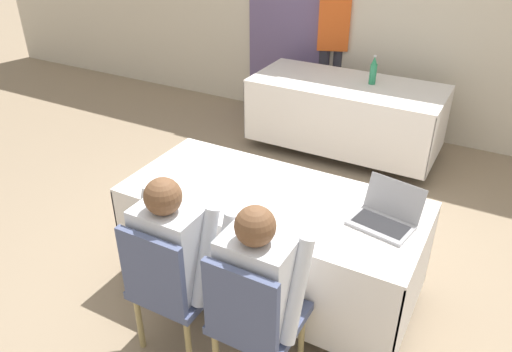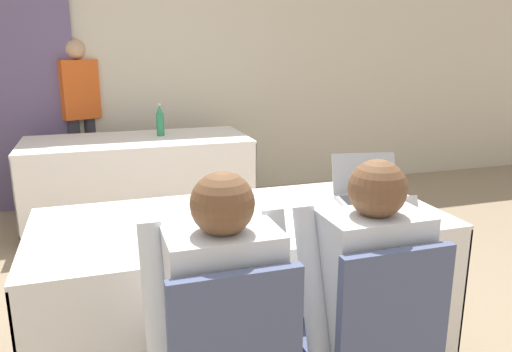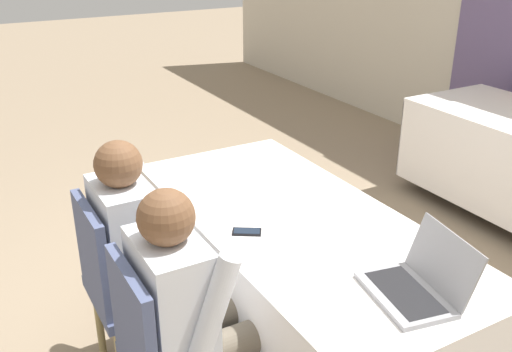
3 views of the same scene
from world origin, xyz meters
The scene contains 12 objects.
wall_back centered at (0.00, 2.98, 1.35)m, with size 12.00×0.06×2.70m.
curtain_panel centered at (-1.28, 2.92, 1.33)m, with size 1.02×0.04×2.65m.
conference_table_near centered at (0.00, 0.00, 0.58)m, with size 1.89×0.86×0.75m.
conference_table_far centered at (-0.29, 2.22, 0.58)m, with size 1.89×0.86×0.75m.
laptop centered at (0.70, 0.04, 0.80)m, with size 0.39×0.35×0.22m.
cell_phone centered at (0.01, -0.26, 0.76)m, with size 0.12×0.14×0.01m.
paper_beside_laptop centered at (-0.44, -0.25, 0.75)m, with size 0.31×0.35×0.00m.
water_bottle centered at (-0.08, 2.30, 0.88)m, with size 0.07×0.07×0.28m.
chair_near_right centered at (0.27, -0.74, 0.50)m, with size 0.44×0.44×0.90m.
person_checkered_shirt centered at (-0.27, -0.63, 0.66)m, with size 0.50×0.52×1.16m.
person_white_shirt centered at (0.27, -0.63, 0.66)m, with size 0.50×0.52×1.16m.
person_red_shirt centered at (-0.75, 2.95, 0.91)m, with size 0.39×0.31×1.59m.
Camera 2 is at (-0.61, -2.11, 1.53)m, focal length 35.00 mm.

